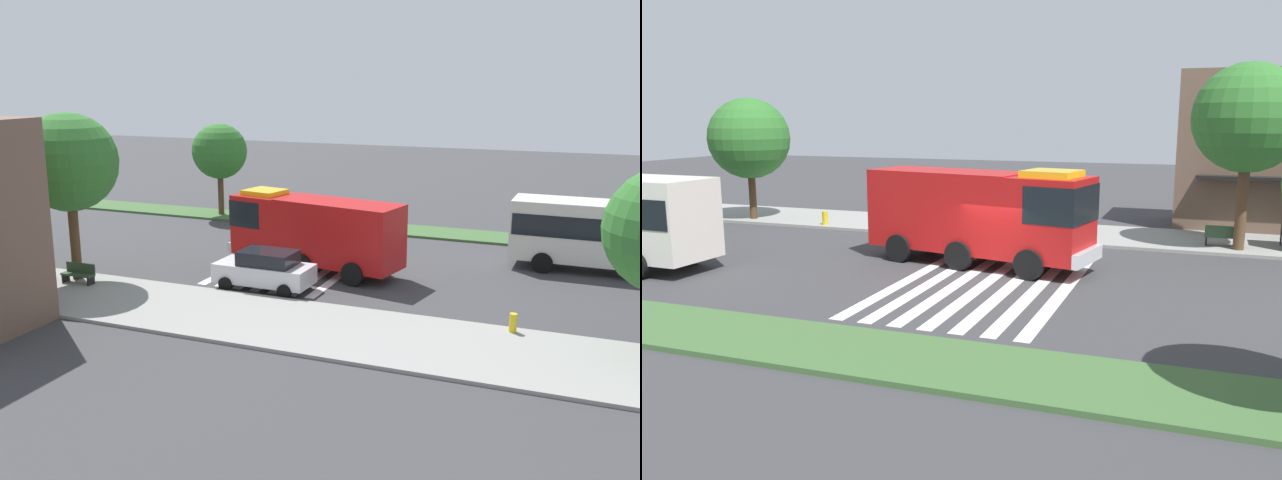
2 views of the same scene
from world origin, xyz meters
TOP-DOWN VIEW (x-y plane):
  - ground_plane at (0.00, 0.00)m, footprint 120.00×120.00m
  - sidewalk at (0.00, 9.48)m, footprint 60.00×5.36m
  - median_strip at (0.00, -8.30)m, footprint 60.00×3.00m
  - crosswalk at (0.21, 0.00)m, footprint 5.85×12.24m
  - fire_truck at (-0.74, 1.88)m, footprint 9.25×4.10m
  - parked_car_mid at (-0.14, 5.60)m, footprint 4.41×2.16m
  - transit_bus at (-15.35, -3.06)m, footprint 11.18×3.04m
  - bus_stop_shelter at (11.98, 8.35)m, footprint 3.50×1.40m
  - bench_near_shelter at (7.98, 8.34)m, footprint 1.60×0.50m
  - sidewalk_tree_west at (8.53, 7.80)m, footprint 4.46×4.46m
  - median_tree_west at (10.15, -8.30)m, footprint 3.71×3.71m
  - fire_hydrant at (-11.17, 7.30)m, footprint 0.28×0.28m

SIDE VIEW (x-z plane):
  - ground_plane at x=0.00m, z-range 0.00..0.00m
  - crosswalk at x=0.21m, z-range 0.00..0.01m
  - sidewalk at x=0.00m, z-range 0.00..0.14m
  - median_strip at x=0.00m, z-range 0.00..0.14m
  - fire_hydrant at x=-11.17m, z-range 0.14..0.84m
  - bench_near_shelter at x=7.98m, z-range 0.14..1.04m
  - parked_car_mid at x=-0.14m, z-range 0.02..1.81m
  - bus_stop_shelter at x=11.98m, z-range 0.66..3.12m
  - transit_bus at x=-15.35m, z-range 0.33..3.76m
  - fire_truck at x=-0.74m, z-range 0.18..3.95m
  - median_tree_west at x=10.15m, z-range 1.34..7.48m
  - sidewalk_tree_west at x=8.53m, z-range 1.71..9.38m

